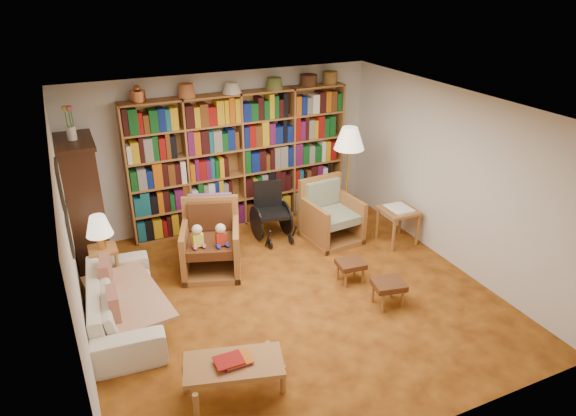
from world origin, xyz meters
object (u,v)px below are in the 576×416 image
armchair_sage (329,216)px  footstool_a (351,265)px  side_table_papers (398,214)px  coffee_table (234,366)px  footstool_b (388,286)px  floor_lamp (349,143)px  wheelchair (271,213)px  armchair_leather (209,242)px  side_table_lamp (104,260)px  sofa (123,301)px

armchair_sage → footstool_a: size_ratio=2.46×
side_table_papers → coffee_table: size_ratio=0.55×
footstool_b → coffee_table: (-2.28, -0.63, 0.06)m
side_table_papers → footstool_a: size_ratio=1.51×
armchair_sage → coffee_table: (-2.46, -2.55, -0.04)m
coffee_table → floor_lamp: bearing=42.9°
wheelchair → floor_lamp: floor_lamp is taller
armchair_leather → wheelchair: armchair_leather is taller
side_table_lamp → coffee_table: (0.93, -2.53, -0.09)m
armchair_leather → footstool_b: 2.56m
sofa → side_table_papers: size_ratio=3.35×
wheelchair → floor_lamp: size_ratio=0.52×
sofa → footstool_b: bearing=-103.9°
sofa → side_table_papers: side_table_papers is taller
sofa → side_table_lamp: 0.89m
floor_lamp → footstool_a: floor_lamp is taller
sofa → coffee_table: 1.86m
sofa → armchair_leather: bearing=-54.5°
coffee_table → side_table_papers: bearing=30.4°
armchair_sage → footstool_b: (-0.19, -1.93, -0.09)m
footstool_a → footstool_b: bearing=-76.8°
floor_lamp → coffee_table: size_ratio=1.63×
side_table_lamp → floor_lamp: 3.90m
armchair_sage → floor_lamp: floor_lamp is taller
side_table_lamp → footstool_a: side_table_lamp is taller
footstool_a → wheelchair: bearing=106.0°
footstool_b → armchair_leather: bearing=134.8°
side_table_papers → coffee_table: side_table_papers is taller
side_table_lamp → armchair_sage: bearing=0.3°
footstool_a → side_table_papers: bearing=28.8°
armchair_leather → floor_lamp: size_ratio=0.61×
side_table_lamp → armchair_leather: size_ratio=0.55×
side_table_lamp → side_table_papers: side_table_lamp is taller
floor_lamp → sofa: bearing=-165.3°
armchair_leather → side_table_papers: bearing=-9.1°
sofa → floor_lamp: bearing=-70.8°
floor_lamp → coffee_table: bearing=-137.1°
sofa → side_table_lamp: (-0.10, 0.87, 0.13)m
wheelchair → footstool_a: wheelchair is taller
side_table_lamp → sofa: bearing=-83.5°
footstool_b → wheelchair: bearing=105.2°
armchair_sage → armchair_leather: bearing=-176.8°
side_table_lamp → wheelchair: (2.57, 0.41, -0.00)m
sofa → side_table_lamp: side_table_lamp is taller
side_table_lamp → wheelchair: size_ratio=0.64×
sofa → armchair_sage: 3.41m
wheelchair → floor_lamp: 1.64m
side_table_lamp → floor_lamp: floor_lamp is taller
sofa → coffee_table: size_ratio=1.83×
footstool_b → side_table_lamp: bearing=149.2°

